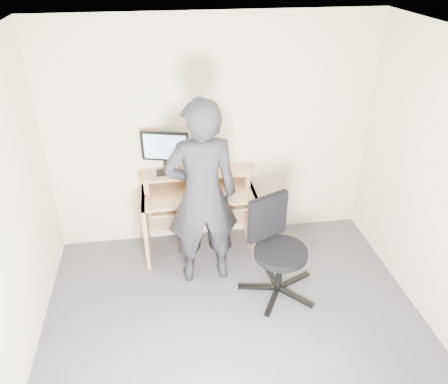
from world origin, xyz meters
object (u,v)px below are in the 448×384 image
object	(u,v)px
monitor	(165,149)
person	(202,196)
desk	(198,204)
office_chair	(276,245)

from	to	relation	value
monitor	person	distance (m)	0.72
desk	monitor	bearing A→B (deg)	166.50
desk	person	bearing A→B (deg)	-90.71
desk	office_chair	distance (m)	1.07
monitor	person	xyz separation A→B (m)	(0.31, -0.61, -0.23)
monitor	person	size ratio (longest dim) A/B	0.25
office_chair	person	size ratio (longest dim) A/B	0.50
monitor	office_chair	bearing A→B (deg)	-27.28
desk	monitor	distance (m)	0.72
desk	monitor	xyz separation A→B (m)	(-0.32, 0.08, 0.64)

